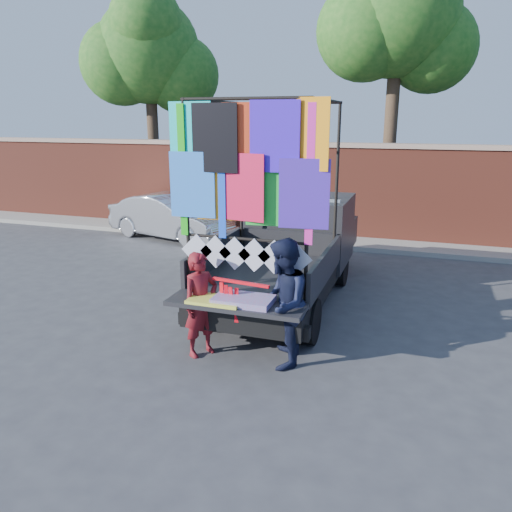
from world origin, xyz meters
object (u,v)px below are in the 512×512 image
(sedan, at_px, (171,217))
(man, at_px, (282,304))
(woman, at_px, (201,304))
(pickup_truck, at_px, (293,246))

(sedan, relative_size, man, 2.11)
(woman, xyz_separation_m, man, (1.16, 0.07, 0.13))
(sedan, bearing_deg, woman, -134.36)
(man, bearing_deg, woman, -97.51)
(pickup_truck, xyz_separation_m, woman, (-0.55, -3.03, -0.14))
(pickup_truck, bearing_deg, sedan, 143.55)
(woman, height_order, man, man)
(pickup_truck, relative_size, woman, 3.73)
(pickup_truck, xyz_separation_m, man, (0.61, -2.97, -0.01))
(sedan, relative_size, woman, 2.47)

